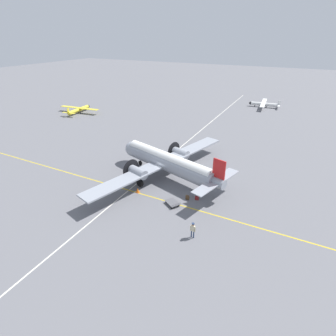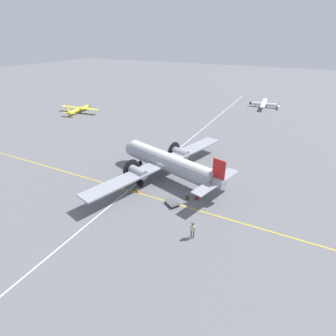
{
  "view_description": "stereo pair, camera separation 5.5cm",
  "coord_description": "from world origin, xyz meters",
  "px_view_note": "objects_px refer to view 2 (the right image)",
  "views": [
    {
      "loc": [
        -14.4,
        28.39,
        17.84
      ],
      "look_at": [
        0.0,
        0.0,
        1.5
      ],
      "focal_mm": 28.0,
      "sensor_mm": 36.0,
      "label": 1
    },
    {
      "loc": [
        -14.45,
        28.36,
        17.84
      ],
      "look_at": [
        0.0,
        0.0,
        1.5
      ],
      "focal_mm": 28.0,
      "sensor_mm": 36.0,
      "label": 2
    }
  ],
  "objects_px": {
    "light_aircraft_distant": "(79,109)",
    "traffic_cone": "(138,190)",
    "crew_foreground": "(193,229)",
    "baggage_cart": "(172,203)",
    "suitcase_near_door": "(187,197)",
    "light_aircraft_taxiing": "(264,104)",
    "airliner_main": "(166,161)",
    "suitcase_upright_spare": "(197,198)"
  },
  "relations": [
    {
      "from": "suitcase_near_door",
      "to": "light_aircraft_distant",
      "type": "relative_size",
      "value": 0.06
    },
    {
      "from": "airliner_main",
      "to": "crew_foreground",
      "type": "relative_size",
      "value": 14.12
    },
    {
      "from": "airliner_main",
      "to": "crew_foreground",
      "type": "height_order",
      "value": "airliner_main"
    },
    {
      "from": "airliner_main",
      "to": "baggage_cart",
      "type": "xyz_separation_m",
      "value": [
        -3.76,
        5.67,
        -2.1
      ]
    },
    {
      "from": "light_aircraft_distant",
      "to": "light_aircraft_taxiing",
      "type": "height_order",
      "value": "light_aircraft_distant"
    },
    {
      "from": "suitcase_upright_spare",
      "to": "traffic_cone",
      "type": "relative_size",
      "value": 0.84
    },
    {
      "from": "crew_foreground",
      "to": "baggage_cart",
      "type": "xyz_separation_m",
      "value": [
        4.18,
        -4.09,
        -0.81
      ]
    },
    {
      "from": "crew_foreground",
      "to": "traffic_cone",
      "type": "relative_size",
      "value": 2.87
    },
    {
      "from": "suitcase_near_door",
      "to": "light_aircraft_taxiing",
      "type": "bearing_deg",
      "value": -91.04
    },
    {
      "from": "airliner_main",
      "to": "crew_foreground",
      "type": "distance_m",
      "value": 12.64
    },
    {
      "from": "light_aircraft_distant",
      "to": "traffic_cone",
      "type": "distance_m",
      "value": 41.83
    },
    {
      "from": "suitcase_near_door",
      "to": "light_aircraft_taxiing",
      "type": "relative_size",
      "value": 0.06
    },
    {
      "from": "suitcase_near_door",
      "to": "crew_foreground",
      "type": "bearing_deg",
      "value": 117.44
    },
    {
      "from": "airliner_main",
      "to": "suitcase_near_door",
      "type": "xyz_separation_m",
      "value": [
        -4.9,
        3.89,
        -2.07
      ]
    },
    {
      "from": "crew_foreground",
      "to": "suitcase_upright_spare",
      "type": "xyz_separation_m",
      "value": [
        2.01,
        -6.33,
        -0.85
      ]
    },
    {
      "from": "suitcase_near_door",
      "to": "suitcase_upright_spare",
      "type": "xyz_separation_m",
      "value": [
        -1.03,
        -0.47,
        -0.06
      ]
    },
    {
      "from": "crew_foreground",
      "to": "suitcase_upright_spare",
      "type": "height_order",
      "value": "crew_foreground"
    },
    {
      "from": "baggage_cart",
      "to": "crew_foreground",
      "type": "bearing_deg",
      "value": 168.53
    },
    {
      "from": "suitcase_near_door",
      "to": "traffic_cone",
      "type": "distance_m",
      "value": 6.38
    },
    {
      "from": "baggage_cart",
      "to": "traffic_cone",
      "type": "distance_m",
      "value": 5.14
    },
    {
      "from": "airliner_main",
      "to": "traffic_cone",
      "type": "relative_size",
      "value": 40.5
    },
    {
      "from": "crew_foreground",
      "to": "suitcase_near_door",
      "type": "relative_size",
      "value": 2.76
    },
    {
      "from": "crew_foreground",
      "to": "light_aircraft_distant",
      "type": "relative_size",
      "value": 0.16
    },
    {
      "from": "suitcase_upright_spare",
      "to": "traffic_cone",
      "type": "height_order",
      "value": "traffic_cone"
    },
    {
      "from": "crew_foreground",
      "to": "light_aircraft_distant",
      "type": "xyz_separation_m",
      "value": [
        42.84,
        -29.53,
        -0.23
      ]
    },
    {
      "from": "light_aircraft_distant",
      "to": "traffic_cone",
      "type": "height_order",
      "value": "light_aircraft_distant"
    },
    {
      "from": "suitcase_near_door",
      "to": "suitcase_upright_spare",
      "type": "relative_size",
      "value": 1.23
    },
    {
      "from": "airliner_main",
      "to": "light_aircraft_taxiing",
      "type": "height_order",
      "value": "airliner_main"
    },
    {
      "from": "suitcase_near_door",
      "to": "light_aircraft_distant",
      "type": "distance_m",
      "value": 46.31
    },
    {
      "from": "light_aircraft_distant",
      "to": "baggage_cart",
      "type": "bearing_deg",
      "value": -128.64
    },
    {
      "from": "light_aircraft_distant",
      "to": "light_aircraft_taxiing",
      "type": "xyz_separation_m",
      "value": [
        -40.72,
        -27.08,
        -0.01
      ]
    },
    {
      "from": "suitcase_upright_spare",
      "to": "suitcase_near_door",
      "type": "bearing_deg",
      "value": 24.41
    },
    {
      "from": "suitcase_near_door",
      "to": "traffic_cone",
      "type": "bearing_deg",
      "value": 11.79
    },
    {
      "from": "baggage_cart",
      "to": "traffic_cone",
      "type": "bearing_deg",
      "value": 27.68
    },
    {
      "from": "suitcase_near_door",
      "to": "baggage_cart",
      "type": "relative_size",
      "value": 0.31
    },
    {
      "from": "traffic_cone",
      "to": "suitcase_near_door",
      "type": "bearing_deg",
      "value": -168.21
    },
    {
      "from": "light_aircraft_taxiing",
      "to": "suitcase_near_door",
      "type": "bearing_deg",
      "value": 84.72
    },
    {
      "from": "light_aircraft_taxiing",
      "to": "baggage_cart",
      "type": "bearing_deg",
      "value": 83.52
    },
    {
      "from": "airliner_main",
      "to": "traffic_cone",
      "type": "height_order",
      "value": "airliner_main"
    },
    {
      "from": "suitcase_near_door",
      "to": "baggage_cart",
      "type": "bearing_deg",
      "value": 57.45
    },
    {
      "from": "suitcase_upright_spare",
      "to": "crew_foreground",
      "type": "bearing_deg",
      "value": 107.61
    },
    {
      "from": "crew_foreground",
      "to": "traffic_cone",
      "type": "distance_m",
      "value": 10.38
    }
  ]
}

